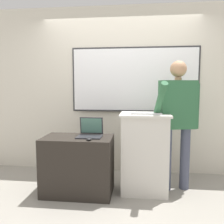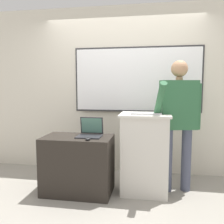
# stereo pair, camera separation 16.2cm
# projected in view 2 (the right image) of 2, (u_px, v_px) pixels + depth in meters

# --- Properties ---
(ground_plane) EXTENTS (30.00, 30.00, 0.00)m
(ground_plane) POSITION_uv_depth(u_px,v_px,m) (109.00, 208.00, 2.76)
(ground_plane) COLOR gray
(back_wall) EXTENTS (6.40, 0.17, 2.68)m
(back_wall) POSITION_uv_depth(u_px,v_px,m) (124.00, 90.00, 3.90)
(back_wall) COLOR beige
(back_wall) RESTS_ON ground_plane
(lectern_podium) EXTENTS (0.65, 0.53, 1.05)m
(lectern_podium) POSITION_uv_depth(u_px,v_px,m) (145.00, 153.00, 3.13)
(lectern_podium) COLOR beige
(lectern_podium) RESTS_ON ground_plane
(side_desk) EXTENTS (0.90, 0.53, 0.76)m
(side_desk) POSITION_uv_depth(u_px,v_px,m) (78.00, 165.00, 3.13)
(side_desk) COLOR #28231E
(side_desk) RESTS_ON ground_plane
(person_presenter) EXTENTS (0.64, 0.62, 1.74)m
(person_presenter) POSITION_uv_depth(u_px,v_px,m) (178.00, 116.00, 3.11)
(person_presenter) COLOR #474C60
(person_presenter) RESTS_ON ground_plane
(laptop) EXTENTS (0.31, 0.28, 0.24)m
(laptop) POSITION_uv_depth(u_px,v_px,m) (90.00, 131.00, 3.11)
(laptop) COLOR #28282D
(laptop) RESTS_ON side_desk
(wireless_keyboard) EXTENTS (0.39, 0.15, 0.02)m
(wireless_keyboard) POSITION_uv_depth(u_px,v_px,m) (146.00, 114.00, 3.01)
(wireless_keyboard) COLOR silver
(wireless_keyboard) RESTS_ON lectern_podium
(computer_mouse_by_laptop) EXTENTS (0.06, 0.10, 0.03)m
(computer_mouse_by_laptop) POSITION_uv_depth(u_px,v_px,m) (88.00, 139.00, 2.88)
(computer_mouse_by_laptop) COLOR black
(computer_mouse_by_laptop) RESTS_ON side_desk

